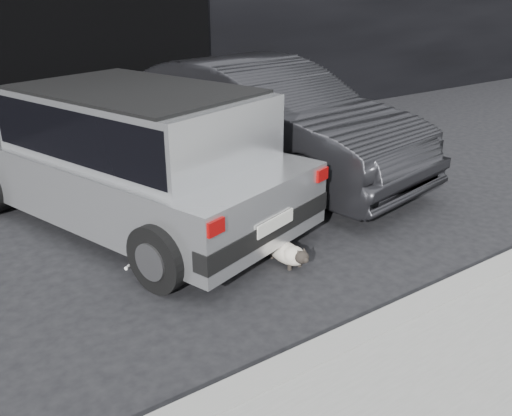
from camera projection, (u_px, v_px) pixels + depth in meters
ground at (158, 239)px, 5.93m from camera, size 80.00×80.00×0.00m
garage_opening at (104, 67)px, 8.98m from camera, size 4.00×0.10×2.60m
curb at (405, 315)px, 4.46m from camera, size 18.00×0.25×0.12m
silver_hatchback at (131, 150)px, 6.10m from camera, size 3.08×4.61×1.56m
second_car at (263, 119)px, 7.69m from camera, size 2.58×5.14×1.62m
cat_siamese at (289, 253)px, 5.36m from camera, size 0.26×0.75×0.26m
cat_white at (152, 248)px, 5.38m from camera, size 0.64×0.40×0.32m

